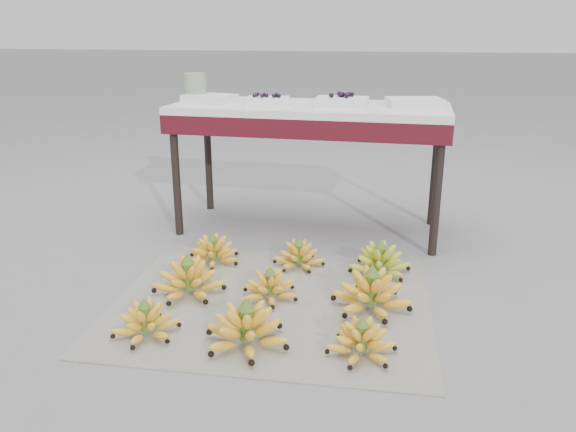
% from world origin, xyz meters
% --- Properties ---
extents(ground, '(60.00, 60.00, 0.00)m').
position_xyz_m(ground, '(0.00, 0.00, 0.00)').
color(ground, gray).
rests_on(ground, ground).
extents(newspaper_mat, '(1.32, 1.13, 0.01)m').
position_xyz_m(newspaper_mat, '(-0.10, -0.04, 0.00)').
color(newspaper_mat, silver).
rests_on(newspaper_mat, ground).
extents(bunch_front_left, '(0.29, 0.29, 0.14)m').
position_xyz_m(bunch_front_left, '(-0.47, -0.39, 0.06)').
color(bunch_front_left, yellow).
rests_on(bunch_front_left, newspaper_mat).
extents(bunch_front_center, '(0.37, 0.37, 0.18)m').
position_xyz_m(bunch_front_center, '(-0.10, -0.38, 0.07)').
color(bunch_front_center, yellow).
rests_on(bunch_front_center, newspaper_mat).
extents(bunch_front_right, '(0.24, 0.24, 0.14)m').
position_xyz_m(bunch_front_right, '(0.29, -0.35, 0.05)').
color(bunch_front_right, yellow).
rests_on(bunch_front_right, newspaper_mat).
extents(bunch_mid_left, '(0.30, 0.30, 0.18)m').
position_xyz_m(bunch_mid_left, '(-0.45, -0.04, 0.07)').
color(bunch_mid_left, yellow).
rests_on(bunch_mid_left, newspaper_mat).
extents(bunch_mid_center, '(0.27, 0.27, 0.14)m').
position_xyz_m(bunch_mid_center, '(-0.12, -0.01, 0.05)').
color(bunch_mid_center, yellow).
rests_on(bunch_mid_center, newspaper_mat).
extents(bunch_mid_right, '(0.34, 0.34, 0.19)m').
position_xyz_m(bunch_mid_right, '(0.29, -0.01, 0.07)').
color(bunch_mid_right, yellow).
rests_on(bunch_mid_right, newspaper_mat).
extents(bunch_back_left, '(0.33, 0.33, 0.15)m').
position_xyz_m(bunch_back_left, '(-0.47, 0.29, 0.06)').
color(bunch_back_left, yellow).
rests_on(bunch_back_left, newspaper_mat).
extents(bunch_back_center, '(0.25, 0.25, 0.14)m').
position_xyz_m(bunch_back_center, '(-0.07, 0.34, 0.05)').
color(bunch_back_center, yellow).
rests_on(bunch_back_center, newspaper_mat).
extents(bunch_back_right, '(0.31, 0.31, 0.16)m').
position_xyz_m(bunch_back_right, '(0.30, 0.34, 0.06)').
color(bunch_back_right, '#96BD36').
rests_on(bunch_back_right, newspaper_mat).
extents(vendor_table, '(1.42, 0.57, 0.68)m').
position_xyz_m(vendor_table, '(-0.13, 0.87, 0.60)').
color(vendor_table, black).
rests_on(vendor_table, ground).
extents(tray_far_left, '(0.29, 0.23, 0.04)m').
position_xyz_m(tray_far_left, '(-0.67, 0.85, 0.70)').
color(tray_far_left, silver).
rests_on(tray_far_left, vendor_table).
extents(tray_left, '(0.25, 0.20, 0.06)m').
position_xyz_m(tray_left, '(-0.34, 0.84, 0.70)').
color(tray_left, silver).
rests_on(tray_left, vendor_table).
extents(tray_right, '(0.26, 0.19, 0.07)m').
position_xyz_m(tray_right, '(0.04, 0.86, 0.70)').
color(tray_right, silver).
rests_on(tray_right, vendor_table).
extents(tray_far_right, '(0.31, 0.25, 0.04)m').
position_xyz_m(tray_far_right, '(0.40, 0.90, 0.70)').
color(tray_far_right, silver).
rests_on(tray_far_right, vendor_table).
extents(glass_jar, '(0.14, 0.14, 0.15)m').
position_xyz_m(glass_jar, '(-0.76, 0.88, 0.75)').
color(glass_jar, beige).
rests_on(glass_jar, vendor_table).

